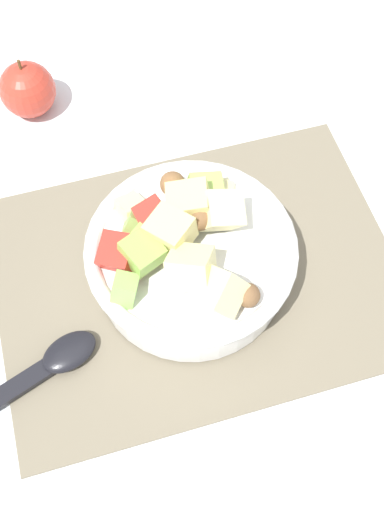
% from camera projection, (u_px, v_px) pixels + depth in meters
% --- Properties ---
extents(ground_plane, '(2.40, 2.40, 0.00)m').
position_uv_depth(ground_plane, '(197.00, 275.00, 0.66)').
color(ground_plane, silver).
extents(placemat, '(0.42, 0.31, 0.01)m').
position_uv_depth(placemat, '(197.00, 274.00, 0.65)').
color(placemat, '#756B56').
rests_on(placemat, ground_plane).
extents(salad_bowl, '(0.21, 0.21, 0.11)m').
position_uv_depth(salad_bowl, '(191.00, 258.00, 0.61)').
color(salad_bowl, white).
rests_on(salad_bowl, placemat).
extents(serving_spoon, '(0.21, 0.10, 0.01)m').
position_uv_depth(serving_spoon, '(28.00, 379.00, 0.59)').
color(serving_spoon, black).
rests_on(serving_spoon, placemat).
extents(whole_apple, '(0.07, 0.07, 0.08)m').
position_uv_depth(whole_apple, '(28.00, 90.00, 0.74)').
color(whole_apple, '#BC3828').
rests_on(whole_apple, ground_plane).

